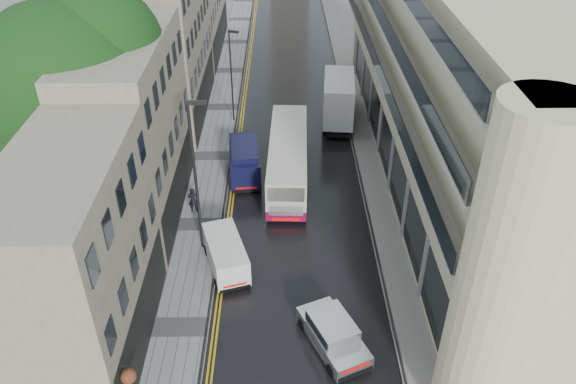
{
  "coord_description": "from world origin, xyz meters",
  "views": [
    {
      "loc": [
        -0.82,
        -8.22,
        20.94
      ],
      "look_at": [
        -0.51,
        18.0,
        3.26
      ],
      "focal_mm": 35.0,
      "sensor_mm": 36.0,
      "label": 1
    }
  ],
  "objects_px": {
    "tree_far": "(131,49)",
    "navy_van": "(232,173)",
    "white_lorry": "(325,108)",
    "lamp_post_far": "(231,77)",
    "cream_bus": "(269,183)",
    "pedestrian": "(193,200)",
    "silver_hatchback": "(332,363)",
    "tree_near": "(72,118)",
    "white_van": "(217,275)",
    "lamp_post_near": "(196,180)"
  },
  "relations": [
    {
      "from": "white_lorry",
      "to": "lamp_post_far",
      "type": "relative_size",
      "value": 1.04
    },
    {
      "from": "cream_bus",
      "to": "lamp_post_far",
      "type": "bearing_deg",
      "value": 106.88
    },
    {
      "from": "tree_far",
      "to": "lamp_post_near",
      "type": "xyz_separation_m",
      "value": [
        6.73,
        -15.93,
        -1.54
      ]
    },
    {
      "from": "white_lorry",
      "to": "lamp_post_near",
      "type": "xyz_separation_m",
      "value": [
        -7.96,
        -14.39,
        2.65
      ]
    },
    {
      "from": "white_lorry",
      "to": "lamp_post_far",
      "type": "height_order",
      "value": "lamp_post_far"
    },
    {
      "from": "tree_near",
      "to": "pedestrian",
      "type": "relative_size",
      "value": 8.06
    },
    {
      "from": "white_lorry",
      "to": "white_van",
      "type": "height_order",
      "value": "white_lorry"
    },
    {
      "from": "silver_hatchback",
      "to": "navy_van",
      "type": "height_order",
      "value": "navy_van"
    },
    {
      "from": "tree_far",
      "to": "silver_hatchback",
      "type": "xyz_separation_m",
      "value": [
        13.53,
        -24.95,
        -5.41
      ]
    },
    {
      "from": "tree_far",
      "to": "cream_bus",
      "type": "height_order",
      "value": "tree_far"
    },
    {
      "from": "white_lorry",
      "to": "white_van",
      "type": "distance_m",
      "value": 19.06
    },
    {
      "from": "pedestrian",
      "to": "silver_hatchback",
      "type": "bearing_deg",
      "value": 110.46
    },
    {
      "from": "tree_near",
      "to": "pedestrian",
      "type": "xyz_separation_m",
      "value": [
        6.1,
        0.56,
        -5.96
      ]
    },
    {
      "from": "white_van",
      "to": "navy_van",
      "type": "distance_m",
      "value": 9.49
    },
    {
      "from": "silver_hatchback",
      "to": "cream_bus",
      "type": "bearing_deg",
      "value": 78.68
    },
    {
      "from": "navy_van",
      "to": "pedestrian",
      "type": "height_order",
      "value": "navy_van"
    },
    {
      "from": "cream_bus",
      "to": "lamp_post_near",
      "type": "relative_size",
      "value": 1.19
    },
    {
      "from": "white_lorry",
      "to": "silver_hatchback",
      "type": "distance_m",
      "value": 23.47
    },
    {
      "from": "tree_near",
      "to": "cream_bus",
      "type": "bearing_deg",
      "value": 8.32
    },
    {
      "from": "cream_bus",
      "to": "white_lorry",
      "type": "relative_size",
      "value": 1.41
    },
    {
      "from": "tree_far",
      "to": "lamp_post_far",
      "type": "height_order",
      "value": "tree_far"
    },
    {
      "from": "white_van",
      "to": "cream_bus",
      "type": "bearing_deg",
      "value": 54.38
    },
    {
      "from": "tree_near",
      "to": "navy_van",
      "type": "height_order",
      "value": "tree_near"
    },
    {
      "from": "white_van",
      "to": "pedestrian",
      "type": "relative_size",
      "value": 2.41
    },
    {
      "from": "lamp_post_near",
      "to": "cream_bus",
      "type": "bearing_deg",
      "value": 47.65
    },
    {
      "from": "tree_near",
      "to": "white_lorry",
      "type": "relative_size",
      "value": 1.81
    },
    {
      "from": "tree_near",
      "to": "lamp_post_near",
      "type": "distance_m",
      "value": 7.95
    },
    {
      "from": "cream_bus",
      "to": "silver_hatchback",
      "type": "height_order",
      "value": "cream_bus"
    },
    {
      "from": "cream_bus",
      "to": "lamp_post_far",
      "type": "relative_size",
      "value": 1.46
    },
    {
      "from": "white_lorry",
      "to": "white_van",
      "type": "xyz_separation_m",
      "value": [
        -6.8,
        -17.77,
        -1.08
      ]
    },
    {
      "from": "cream_bus",
      "to": "white_lorry",
      "type": "height_order",
      "value": "white_lorry"
    },
    {
      "from": "tree_far",
      "to": "cream_bus",
      "type": "relative_size",
      "value": 1.15
    },
    {
      "from": "pedestrian",
      "to": "lamp_post_near",
      "type": "distance_m",
      "value": 5.17
    },
    {
      "from": "tree_near",
      "to": "lamp_post_far",
      "type": "relative_size",
      "value": 1.87
    },
    {
      "from": "tree_near",
      "to": "white_van",
      "type": "bearing_deg",
      "value": -37.59
    },
    {
      "from": "tree_far",
      "to": "navy_van",
      "type": "xyz_separation_m",
      "value": [
        8.03,
        -9.83,
        -4.95
      ]
    },
    {
      "from": "silver_hatchback",
      "to": "white_van",
      "type": "distance_m",
      "value": 7.97
    },
    {
      "from": "cream_bus",
      "to": "navy_van",
      "type": "relative_size",
      "value": 2.2
    },
    {
      "from": "tree_far",
      "to": "white_van",
      "type": "xyz_separation_m",
      "value": [
        7.9,
        -19.31,
        -5.27
      ]
    },
    {
      "from": "white_lorry",
      "to": "lamp_post_far",
      "type": "distance_m",
      "value": 7.7
    },
    {
      "from": "tree_near",
      "to": "navy_van",
      "type": "xyz_separation_m",
      "value": [
        8.33,
        3.17,
        -5.66
      ]
    },
    {
      "from": "tree_far",
      "to": "lamp_post_near",
      "type": "height_order",
      "value": "tree_far"
    },
    {
      "from": "white_van",
      "to": "lamp_post_near",
      "type": "height_order",
      "value": "lamp_post_near"
    },
    {
      "from": "cream_bus",
      "to": "lamp_post_near",
      "type": "xyz_separation_m",
      "value": [
        -3.8,
        -4.52,
        3.19
      ]
    },
    {
      "from": "white_lorry",
      "to": "tree_far",
      "type": "bearing_deg",
      "value": 178.89
    },
    {
      "from": "navy_van",
      "to": "white_lorry",
      "type": "bearing_deg",
      "value": 46.06
    },
    {
      "from": "silver_hatchback",
      "to": "pedestrian",
      "type": "bearing_deg",
      "value": 97.91
    },
    {
      "from": "navy_van",
      "to": "lamp_post_near",
      "type": "height_order",
      "value": "lamp_post_near"
    },
    {
      "from": "silver_hatchback",
      "to": "pedestrian",
      "type": "distance_m",
      "value": 14.7
    },
    {
      "from": "tree_far",
      "to": "white_lorry",
      "type": "distance_m",
      "value": 15.36
    }
  ]
}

